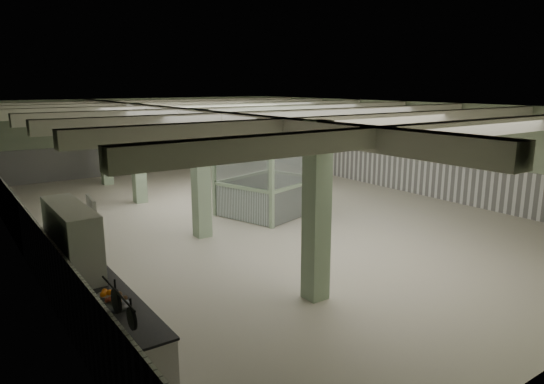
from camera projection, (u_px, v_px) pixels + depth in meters
floor at (256, 215)px, 16.10m from camera, size 20.00×20.00×0.00m
ceiling at (256, 105)px, 15.31m from camera, size 14.00×20.00×0.02m
wall_back at (144, 135)px, 23.70m from camera, size 14.00×0.02×3.60m
wall_left at (16, 188)px, 11.78m from camera, size 0.02×20.00×3.60m
wall_right at (401, 146)px, 19.62m from camera, size 0.02×20.00×3.60m
wainscot_left at (22, 229)px, 12.03m from camera, size 0.05×19.90×1.50m
wainscot_right at (399, 172)px, 19.84m from camera, size 0.05×19.90×1.50m
wainscot_back at (146, 157)px, 23.91m from camera, size 13.90×0.05×1.50m
girder at (183, 115)px, 13.96m from camera, size 0.45×19.90×0.40m
beam_a at (468, 129)px, 9.35m from camera, size 13.90×0.35×0.32m
beam_b at (372, 121)px, 11.35m from camera, size 13.90×0.35×0.32m
beam_c at (305, 115)px, 13.35m from camera, size 13.90×0.35×0.32m
beam_d at (256, 111)px, 15.35m from camera, size 13.90×0.35×0.32m
beam_e at (218, 108)px, 17.35m from camera, size 13.90×0.35×0.32m
beam_f at (187, 106)px, 19.35m from camera, size 13.90×0.35×0.32m
beam_g at (163, 104)px, 21.35m from camera, size 13.90×0.35×0.32m
column_a at (317, 212)px, 9.51m from camera, size 0.42×0.42×3.60m
column_b at (201, 174)px, 13.50m from camera, size 0.42×0.42×3.60m
column_c at (138, 154)px, 17.50m from camera, size 0.42×0.42×3.60m
column_d at (105, 143)px, 20.70m from camera, size 0.42×0.42×3.60m
hook_rail at (117, 293)px, 5.74m from camera, size 0.02×1.20×0.02m
pendant_front at (386, 135)px, 11.71m from camera, size 0.44×0.44×0.22m
pendant_mid at (260, 121)px, 16.11m from camera, size 0.44×0.44×0.22m
pendant_back at (194, 114)px, 20.11m from camera, size 0.44×0.44×0.22m
prep_counter at (95, 307)px, 8.46m from camera, size 0.90×5.14×0.91m
pitcher_near at (73, 250)px, 9.65m from camera, size 0.26×0.28×0.28m
pitcher_far at (77, 255)px, 9.28m from camera, size 0.28×0.30×0.30m
veg_colander at (116, 302)px, 7.43m from camera, size 0.43×0.43×0.19m
orange_bowl at (106, 297)px, 7.70m from camera, size 0.31×0.31×0.10m
skillet_near at (132, 319)px, 5.56m from camera, size 0.04×0.27×0.27m
skillet_far at (116, 301)px, 6.02m from camera, size 0.04×0.31×0.31m
walkin_cooler at (75, 263)px, 8.97m from camera, size 0.78×2.23×2.05m
guard_booth at (270, 163)px, 16.09m from camera, size 3.75×3.43×2.50m
filing_cabinet at (316, 191)px, 16.81m from camera, size 0.48×0.64×1.28m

